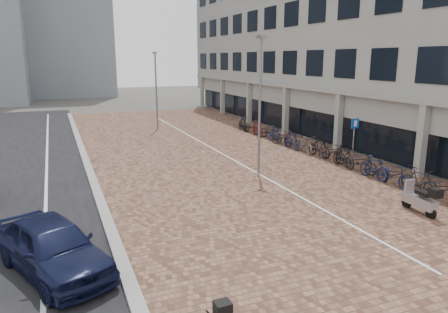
% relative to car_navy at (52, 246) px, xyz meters
% --- Properties ---
extents(ground, '(140.00, 140.00, 0.00)m').
position_rel_car_navy_xyz_m(ground, '(6.75, -0.84, -0.71)').
color(ground, '#474442').
rests_on(ground, ground).
extents(plaza_brick, '(14.50, 42.00, 0.04)m').
position_rel_car_navy_xyz_m(plaza_brick, '(8.75, 11.16, -0.70)').
color(plaza_brick, brown).
rests_on(plaza_brick, ground).
extents(street_asphalt, '(8.00, 50.00, 0.03)m').
position_rel_car_navy_xyz_m(street_asphalt, '(-2.25, 11.16, -0.71)').
color(street_asphalt, black).
rests_on(street_asphalt, ground).
extents(curb, '(0.35, 42.00, 0.14)m').
position_rel_car_navy_xyz_m(curb, '(1.65, 11.16, -0.64)').
color(curb, gray).
rests_on(curb, ground).
extents(lane_line, '(0.12, 44.00, 0.00)m').
position_rel_car_navy_xyz_m(lane_line, '(-0.25, 11.16, -0.69)').
color(lane_line, white).
rests_on(lane_line, street_asphalt).
extents(parking_line, '(0.10, 30.00, 0.00)m').
position_rel_car_navy_xyz_m(parking_line, '(8.95, 11.16, -0.68)').
color(parking_line, white).
rests_on(parking_line, plaza_brick).
extents(office_building, '(8.40, 40.00, 15.00)m').
position_rel_car_navy_xyz_m(office_building, '(19.71, 15.16, 7.73)').
color(office_building, gray).
rests_on(office_building, ground).
extents(car_navy, '(3.18, 4.50, 1.42)m').
position_rel_car_navy_xyz_m(car_navy, '(0.00, 0.00, 0.00)').
color(car_navy, black).
rests_on(car_navy, ground).
extents(scooter_front, '(0.62, 1.64, 1.11)m').
position_rel_car_navy_xyz_m(scooter_front, '(11.86, -0.36, -0.16)').
color(scooter_front, '#9A9A9E').
rests_on(scooter_front, ground).
extents(parking_sign, '(0.49, 0.11, 2.36)m').
position_rel_car_navy_xyz_m(parking_sign, '(14.25, 6.17, 0.86)').
color(parking_sign, slate).
rests_on(parking_sign, ground).
extents(lamp_near, '(0.12, 0.12, 6.21)m').
position_rel_car_navy_xyz_m(lamp_near, '(8.96, 6.31, 2.39)').
color(lamp_near, slate).
rests_on(lamp_near, ground).
extents(lamp_far, '(0.12, 0.12, 5.68)m').
position_rel_car_navy_xyz_m(lamp_far, '(7.47, 20.26, 2.13)').
color(lamp_far, slate).
rests_on(lamp_far, ground).
extents(bike_row, '(1.41, 20.44, 1.05)m').
position_rel_car_navy_xyz_m(bike_row, '(13.47, 9.36, -0.19)').
color(bike_row, black).
rests_on(bike_row, ground).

